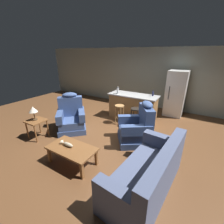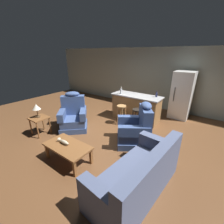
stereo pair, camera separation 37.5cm
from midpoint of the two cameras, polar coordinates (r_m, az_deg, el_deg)
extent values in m
plane|color=brown|center=(4.78, -1.21, -8.13)|extent=(12.00, 12.00, 0.00)
cube|color=#939E93|center=(7.08, 12.56, 12.43)|extent=(12.00, 0.05, 2.60)
cube|color=brown|center=(3.58, -18.12, -13.11)|extent=(1.10, 0.60, 0.04)
cube|color=brown|center=(3.92, -25.37, -14.61)|extent=(0.06, 0.06, 0.38)
cube|color=brown|center=(3.28, -14.86, -20.98)|extent=(0.06, 0.06, 0.38)
cube|color=brown|center=(4.14, -19.91, -11.67)|extent=(0.06, 0.06, 0.38)
cube|color=brown|center=(3.54, -9.17, -16.80)|extent=(0.06, 0.06, 0.38)
cube|color=#4C3823|center=(3.63, -19.30, -12.22)|extent=(0.22, 0.07, 0.01)
ellipsoid|color=tan|center=(3.61, -19.37, -11.70)|extent=(0.28, 0.09, 0.09)
cone|color=tan|center=(3.73, -21.11, -10.82)|extent=(0.06, 0.10, 0.10)
cube|color=#4C5675|center=(3.14, 8.44, -25.14)|extent=(1.01, 1.97, 0.20)
cube|color=#4C5675|center=(2.99, 8.68, -22.38)|extent=(1.01, 1.97, 0.22)
cube|color=#4C5675|center=(2.66, 15.58, -18.99)|extent=(0.38, 1.91, 0.52)
cube|color=#4C5675|center=(2.32, -2.44, -30.03)|extent=(0.86, 0.28, 0.28)
cube|color=#4C5675|center=(3.47, 15.67, -10.86)|extent=(0.86, 0.28, 0.28)
cube|color=#384C7A|center=(5.12, -16.88, -5.85)|extent=(1.19, 1.19, 0.18)
cube|color=#384C7A|center=(5.03, -17.14, -3.73)|extent=(1.10, 1.10, 0.24)
cube|color=#384C7A|center=(5.15, -17.48, 2.11)|extent=(0.71, 0.69, 0.64)
ellipsoid|color=#384C7A|center=(5.04, -17.96, 6.18)|extent=(0.52, 0.51, 0.16)
cube|color=#384C7A|center=(4.90, -13.64, -0.88)|extent=(0.68, 0.70, 0.26)
cube|color=#384C7A|center=(4.96, -21.25, -1.49)|extent=(0.68, 0.70, 0.26)
cube|color=#384C7A|center=(4.35, 5.80, -10.20)|extent=(1.17, 1.17, 0.18)
cube|color=#384C7A|center=(4.24, 5.90, -7.79)|extent=(1.09, 1.07, 0.24)
cube|color=#384C7A|center=(4.10, 10.28, -2.22)|extent=(0.62, 0.76, 0.64)
ellipsoid|color=#384C7A|center=(3.97, 10.65, 2.81)|extent=(0.48, 0.53, 0.16)
cube|color=#384C7A|center=(3.83, 6.53, -6.96)|extent=(0.76, 0.60, 0.26)
cube|color=#384C7A|center=(4.41, 5.10, -2.87)|extent=(0.76, 0.60, 0.26)
cube|color=brown|center=(4.94, -28.97, -3.00)|extent=(0.48, 0.48, 0.04)
cylinder|color=brown|center=(5.14, -31.45, -6.08)|extent=(0.04, 0.04, 0.52)
cylinder|color=brown|center=(4.81, -29.12, -7.40)|extent=(0.04, 0.04, 0.52)
cylinder|color=brown|center=(5.30, -27.74, -4.51)|extent=(0.04, 0.04, 0.52)
cylinder|color=brown|center=(4.98, -25.26, -5.68)|extent=(0.04, 0.04, 0.52)
cylinder|color=#4C3823|center=(4.96, -29.23, -2.54)|extent=(0.14, 0.14, 0.03)
cylinder|color=#4C3823|center=(4.92, -29.49, -1.21)|extent=(0.02, 0.02, 0.22)
cone|color=beige|center=(4.86, -29.90, 0.86)|extent=(0.24, 0.24, 0.16)
cube|color=olive|center=(5.68, 6.00, 1.76)|extent=(1.71, 0.63, 0.91)
cube|color=#B2B2B2|center=(5.53, 6.19, 6.39)|extent=(1.80, 0.70, 0.04)
cylinder|color=#A87A47|center=(5.18, 0.80, 2.31)|extent=(0.32, 0.32, 0.04)
torus|color=#A87A47|center=(5.34, 0.77, -2.14)|extent=(0.23, 0.23, 0.02)
cylinder|color=#A87A47|center=(5.27, -0.71, -1.30)|extent=(0.04, 0.04, 0.64)
cylinder|color=#A87A47|center=(5.18, 1.18, -1.75)|extent=(0.04, 0.04, 0.64)
cylinder|color=#A87A47|center=(5.43, 0.40, -0.59)|extent=(0.04, 0.04, 0.64)
cylinder|color=#A87A47|center=(5.34, 2.25, -1.01)|extent=(0.04, 0.04, 0.64)
cylinder|color=black|center=(4.92, 6.89, 1.10)|extent=(0.32, 0.32, 0.04)
torus|color=black|center=(5.09, 6.67, -3.54)|extent=(0.23, 0.23, 0.02)
cylinder|color=black|center=(5.01, 5.20, -2.68)|extent=(0.04, 0.04, 0.64)
cylinder|color=black|center=(4.93, 7.29, -3.16)|extent=(0.04, 0.04, 0.64)
cylinder|color=black|center=(5.17, 6.17, -1.89)|extent=(0.04, 0.04, 0.64)
cylinder|color=black|center=(5.10, 8.21, -2.34)|extent=(0.04, 0.04, 0.64)
cube|color=white|center=(6.31, 21.51, 6.45)|extent=(0.70, 0.66, 1.76)
cylinder|color=#333338|center=(5.99, 19.19, 6.87)|extent=(0.02, 0.02, 0.50)
cylinder|color=silver|center=(5.59, 0.25, 7.88)|extent=(0.09, 0.09, 0.19)
cylinder|color=silver|center=(5.56, 0.25, 9.23)|extent=(0.03, 0.03, 0.08)
cylinder|color=#23284C|center=(5.44, 13.42, 6.72)|extent=(0.07, 0.07, 0.15)
cylinder|color=#23284C|center=(5.42, 13.52, 7.85)|extent=(0.02, 0.02, 0.07)
camera|label=1|loc=(0.19, -92.44, -0.97)|focal=24.00mm
camera|label=2|loc=(0.19, 87.56, 0.97)|focal=24.00mm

